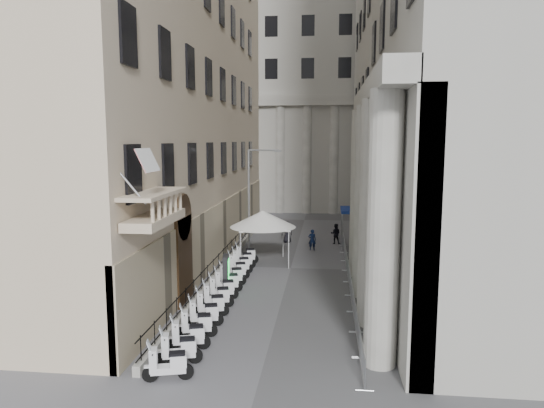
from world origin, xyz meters
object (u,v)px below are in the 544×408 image
(scooter_0, at_px, (169,381))
(pedestrian_b, at_px, (336,234))
(street_lamp, at_px, (252,193))
(info_kiosk, at_px, (226,274))
(pedestrian_a, at_px, (312,240))
(security_tent, at_px, (268,220))

(scooter_0, xyz_separation_m, pedestrian_b, (6.10, 23.12, 0.81))
(street_lamp, xyz_separation_m, info_kiosk, (-0.12, -8.80, -3.46))
(scooter_0, distance_m, pedestrian_b, 23.92)
(info_kiosk, distance_m, pedestrian_a, 11.53)
(street_lamp, relative_size, pedestrian_b, 4.70)
(info_kiosk, height_order, pedestrian_b, info_kiosk)
(scooter_0, distance_m, security_tent, 16.41)
(info_kiosk, bearing_deg, security_tent, 67.98)
(info_kiosk, relative_size, pedestrian_b, 1.27)
(pedestrian_b, bearing_deg, info_kiosk, 70.82)
(info_kiosk, relative_size, pedestrian_a, 1.29)
(scooter_0, bearing_deg, info_kiosk, -14.72)
(security_tent, xyz_separation_m, pedestrian_b, (4.62, 7.05, -2.19))
(scooter_0, bearing_deg, pedestrian_a, -26.82)
(security_tent, relative_size, info_kiosk, 2.15)
(scooter_0, distance_m, pedestrian_a, 21.02)
(security_tent, relative_size, pedestrian_a, 2.77)
(security_tent, distance_m, info_kiosk, 6.65)
(pedestrian_b, bearing_deg, scooter_0, 80.96)
(security_tent, height_order, pedestrian_b, security_tent)
(scooter_0, height_order, security_tent, security_tent)
(security_tent, height_order, pedestrian_a, security_tent)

